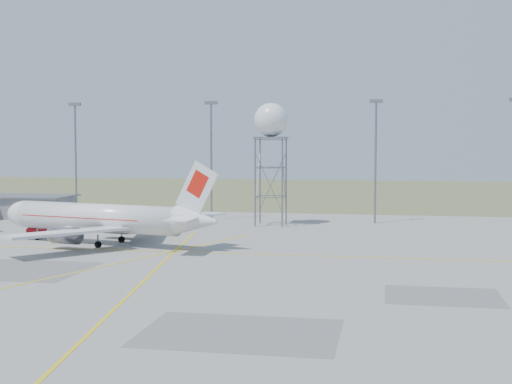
% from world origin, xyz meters
% --- Properties ---
extents(ground, '(400.00, 400.00, 0.00)m').
position_xyz_m(ground, '(0.00, 0.00, 0.00)').
color(ground, gray).
rests_on(ground, ground).
extents(grass_strip, '(400.00, 120.00, 0.03)m').
position_xyz_m(grass_strip, '(0.00, 140.00, 0.01)').
color(grass_strip, '#576638').
rests_on(grass_strip, ground).
extents(building_grey, '(19.00, 10.00, 3.90)m').
position_xyz_m(building_grey, '(-45.00, 64.00, 1.97)').
color(building_grey, gray).
rests_on(building_grey, ground).
extents(mast_a, '(2.20, 0.50, 20.50)m').
position_xyz_m(mast_a, '(-35.00, 66.00, 12.07)').
color(mast_a, slate).
rests_on(mast_a, ground).
extents(mast_b, '(2.20, 0.50, 20.50)m').
position_xyz_m(mast_b, '(-10.00, 66.00, 12.07)').
color(mast_b, slate).
rests_on(mast_b, ground).
extents(mast_c, '(2.20, 0.50, 20.50)m').
position_xyz_m(mast_c, '(18.00, 66.00, 12.07)').
color(mast_c, slate).
rests_on(mast_c, ground).
extents(airliner_main, '(32.60, 31.09, 11.18)m').
position_xyz_m(airliner_main, '(-16.86, 34.27, 3.43)').
color(airliner_main, white).
rests_on(airliner_main, ground).
extents(radar_tower, '(5.46, 5.46, 19.75)m').
position_xyz_m(radar_tower, '(1.44, 59.99, 11.08)').
color(radar_tower, slate).
rests_on(radar_tower, ground).
extents(fire_truck, '(8.36, 6.34, 3.23)m').
position_xyz_m(fire_truck, '(-29.83, 51.86, 1.55)').
color(fire_truck, yellow).
rests_on(fire_truck, ground).
extents(baggage_tug, '(2.60, 2.19, 1.88)m').
position_xyz_m(baggage_tug, '(-28.55, 38.80, 0.71)').
color(baggage_tug, '#A10B14').
rests_on(baggage_tug, ground).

